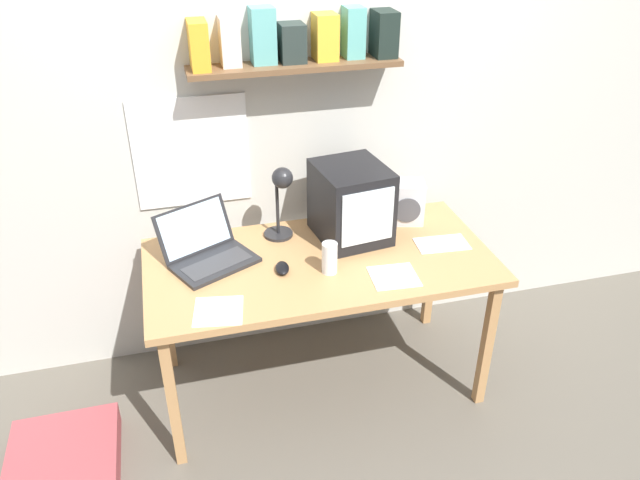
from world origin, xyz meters
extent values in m
plane|color=#5F594E|center=(0.00, 0.00, 0.00)|extent=(12.00, 12.00, 0.00)
cube|color=beige|center=(0.00, 0.49, 1.30)|extent=(5.60, 0.06, 2.60)
cube|color=white|center=(-0.50, 0.46, 1.14)|extent=(0.53, 0.01, 0.53)
cube|color=brown|center=(-0.01, 0.37, 1.53)|extent=(0.96, 0.18, 0.02)
cube|color=gold|center=(-0.43, 0.38, 1.65)|extent=(0.08, 0.16, 0.20)
cube|color=beige|center=(-0.29, 0.40, 1.65)|extent=(0.08, 0.12, 0.21)
cube|color=#5AA4A1|center=(-0.15, 0.41, 1.66)|extent=(0.10, 0.11, 0.24)
cube|color=#242E2B|center=(-0.02, 0.40, 1.63)|extent=(0.11, 0.13, 0.16)
cube|color=gold|center=(0.13, 0.40, 1.64)|extent=(0.10, 0.12, 0.20)
cube|color=#5AA9A2|center=(0.26, 0.41, 1.65)|extent=(0.09, 0.11, 0.22)
cube|color=black|center=(0.40, 0.39, 1.65)|extent=(0.10, 0.14, 0.20)
cube|color=tan|center=(0.00, 0.00, 0.73)|extent=(1.58, 0.78, 0.03)
cube|color=tan|center=(-0.73, -0.33, 0.36)|extent=(0.04, 0.05, 0.71)
cube|color=tan|center=(0.73, -0.33, 0.36)|extent=(0.04, 0.05, 0.71)
cube|color=tan|center=(-0.73, 0.33, 0.36)|extent=(0.04, 0.05, 0.71)
cube|color=tan|center=(0.73, 0.33, 0.36)|extent=(0.04, 0.05, 0.71)
cube|color=black|center=(0.20, 0.17, 0.93)|extent=(0.35, 0.39, 0.36)
cube|color=silver|center=(0.22, -0.01, 0.94)|extent=(0.25, 0.04, 0.26)
cube|color=#232326|center=(-0.47, 0.07, 0.76)|extent=(0.42, 0.36, 0.02)
cube|color=#38383A|center=(-0.46, 0.05, 0.77)|extent=(0.33, 0.25, 0.00)
cube|color=#232326|center=(-0.54, 0.21, 0.87)|extent=(0.36, 0.24, 0.21)
cube|color=#B3D3F0|center=(-0.54, 0.21, 0.87)|extent=(0.33, 0.22, 0.19)
cylinder|color=#232326|center=(-0.14, 0.26, 0.76)|extent=(0.14, 0.14, 0.01)
cylinder|color=#232326|center=(-0.14, 0.26, 0.92)|extent=(0.02, 0.02, 0.31)
sphere|color=#232326|center=(-0.12, 0.20, 1.08)|extent=(0.10, 0.10, 0.10)
cylinder|color=white|center=(0.01, -0.11, 0.82)|extent=(0.07, 0.07, 0.15)
cylinder|color=#4CC656|center=(0.01, -0.11, 0.80)|extent=(0.06, 0.06, 0.10)
cube|color=silver|center=(0.51, 0.24, 0.85)|extent=(0.20, 0.18, 0.21)
cylinder|color=#4C4C51|center=(0.49, 0.17, 0.84)|extent=(0.13, 0.04, 0.13)
ellipsoid|color=black|center=(-0.19, -0.06, 0.76)|extent=(0.07, 0.11, 0.03)
cube|color=white|center=(-0.50, -0.28, 0.75)|extent=(0.23, 0.23, 0.00)
cube|color=white|center=(0.27, -0.22, 0.75)|extent=(0.21, 0.20, 0.00)
cube|color=white|center=(0.59, -0.02, 0.75)|extent=(0.26, 0.17, 0.00)
cube|color=#A1454A|center=(-1.22, -0.24, 0.06)|extent=(0.46, 0.46, 0.12)
camera|label=1|loc=(-0.61, -2.33, 2.27)|focal=35.00mm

